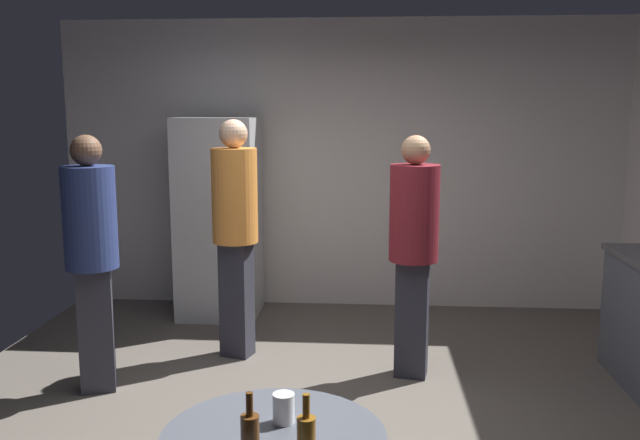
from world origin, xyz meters
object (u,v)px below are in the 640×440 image
Objects in this scene: refrigerator at (219,218)px; beer_bottle_brown at (250,435)px; plastic_cup_white at (284,408)px; person_in_orange_shirt at (235,219)px; person_in_navy_shirt at (91,244)px; beer_bottle_amber at (306,437)px; person_in_maroon_shirt at (414,238)px.

beer_bottle_brown is (0.97, -3.88, -0.08)m from refrigerator.
beer_bottle_brown is 0.28m from plastic_cup_white.
person_in_orange_shirt is 1.05× the size of person_in_navy_shirt.
beer_bottle_amber is at bearing 17.84° from person_in_navy_shirt.
refrigerator is 4.00m from beer_bottle_brown.
person_in_maroon_shirt is 0.99× the size of person_in_navy_shirt.
refrigerator is 16.36× the size of plastic_cup_white.
refrigerator is at bearing -144.34° from person_in_orange_shirt.
plastic_cup_white is at bearing 31.55° from person_in_orange_shirt.
beer_bottle_brown is 2.57m from person_in_navy_shirt.
person_in_orange_shirt is 1.34m from person_in_maroon_shirt.
person_in_navy_shirt is (-0.81, -0.71, -0.06)m from person_in_orange_shirt.
refrigerator reaches higher than person_in_orange_shirt.
person_in_navy_shirt is (-1.42, 2.14, 0.18)m from beer_bottle_brown.
beer_bottle_brown is at bearing -179.91° from beer_bottle_amber.
refrigerator reaches higher than person_in_navy_shirt.
person_in_maroon_shirt is at bearing 78.72° from beer_bottle_amber.
refrigerator is 1.80m from person_in_navy_shirt.
person_in_maroon_shirt is 2.15m from person_in_navy_shirt.
person_in_navy_shirt is (-1.61, 2.14, 0.18)m from beer_bottle_amber.
beer_bottle_brown is 0.13× the size of person_in_orange_shirt.
beer_bottle_amber is (1.16, -3.88, -0.08)m from refrigerator.
person_in_navy_shirt is at bearing -32.14° from person_in_orange_shirt.
plastic_cup_white is (0.08, 0.27, -0.03)m from beer_bottle_brown.
plastic_cup_white is (1.05, -3.61, -0.11)m from refrigerator.
person_in_orange_shirt is at bearing 102.19° from beer_bottle_brown.
beer_bottle_brown is 0.14× the size of person_in_maroon_shirt.
person_in_orange_shirt is at bearing -92.71° from person_in_maroon_shirt.
beer_bottle_brown is (-0.18, -0.00, 0.00)m from beer_bottle_amber.
beer_bottle_brown is at bearing -105.95° from plastic_cup_white.
refrigerator is 1.06× the size of person_in_maroon_shirt.
person_in_navy_shirt is at bearing -104.52° from refrigerator.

